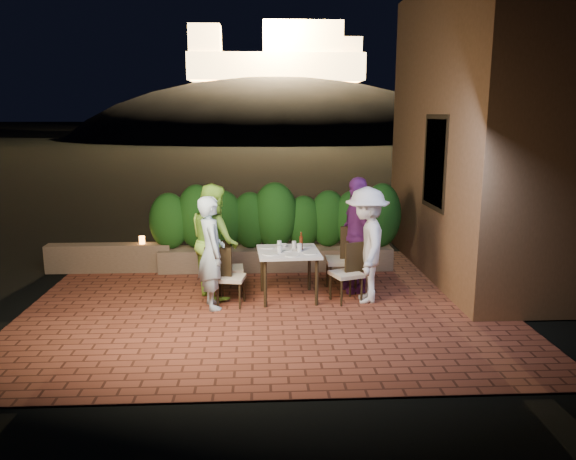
{
  "coord_description": "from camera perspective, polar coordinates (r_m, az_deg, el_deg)",
  "views": [
    {
      "loc": [
        -0.1,
        -7.6,
        2.78
      ],
      "look_at": [
        0.33,
        0.74,
        1.05
      ],
      "focal_mm": 35.0,
      "sensor_mm": 36.0,
      "label": 1
    }
  ],
  "objects": [
    {
      "name": "plate_se",
      "position": [
        8.78,
        1.72,
        -1.63
      ],
      "size": [
        0.22,
        0.22,
        0.01
      ],
      "primitive_type": "cylinder",
      "color": "white",
      "rests_on": "dining_table"
    },
    {
      "name": "hedge",
      "position": [
        10.07,
        -1.22,
        1.24
      ],
      "size": [
        4.0,
        0.7,
        1.1
      ],
      "primitive_type": null,
      "color": "#164412",
      "rests_on": "planter"
    },
    {
      "name": "chair_left_back",
      "position": [
        8.81,
        -5.9,
        -3.81
      ],
      "size": [
        0.42,
        0.42,
        0.87
      ],
      "primitive_type": null,
      "rotation": [
        0.0,
        0.0,
        0.05
      ],
      "color": "black",
      "rests_on": "ground"
    },
    {
      "name": "parapet_lamp",
      "position": [
        10.36,
        -14.61,
        -0.99
      ],
      "size": [
        0.1,
        0.1,
        0.14
      ],
      "primitive_type": "cylinder",
      "color": "orange",
      "rests_on": "parapet"
    },
    {
      "name": "diner_green",
      "position": [
        8.66,
        -7.49,
        -1.08
      ],
      "size": [
        0.94,
        1.05,
        1.76
      ],
      "primitive_type": "imported",
      "rotation": [
        0.0,
        0.0,
        1.97
      ],
      "color": "#92D843",
      "rests_on": "ground"
    },
    {
      "name": "glass_se",
      "position": [
        8.64,
        0.62,
        -1.5
      ],
      "size": [
        0.07,
        0.07,
        0.11
      ],
      "primitive_type": "cylinder",
      "color": "silver",
      "rests_on": "dining_table"
    },
    {
      "name": "plate_sw",
      "position": [
        8.69,
        -2.16,
        -1.77
      ],
      "size": [
        0.22,
        0.22,
        0.01
      ],
      "primitive_type": "cylinder",
      "color": "white",
      "rests_on": "dining_table"
    },
    {
      "name": "bowl",
      "position": [
        8.75,
        -0.6,
        -1.57
      ],
      "size": [
        0.18,
        0.18,
        0.04
      ],
      "primitive_type": "imported",
      "rotation": [
        0.0,
        0.0,
        -0.12
      ],
      "color": "white",
      "rests_on": "dining_table"
    },
    {
      "name": "plate_ne",
      "position": [
        8.35,
        2.22,
        -2.34
      ],
      "size": [
        0.21,
        0.21,
        0.01
      ],
      "primitive_type": "cylinder",
      "color": "white",
      "rests_on": "dining_table"
    },
    {
      "name": "building_wall",
      "position": [
        10.29,
        18.36,
        9.57
      ],
      "size": [
        1.6,
        5.0,
        5.0
      ],
      "primitive_type": "cube",
      "color": "brown",
      "rests_on": "ground"
    },
    {
      "name": "plate_front",
      "position": [
        8.2,
        0.41,
        -2.58
      ],
      "size": [
        0.21,
        0.21,
        0.01
      ],
      "primitive_type": "cylinder",
      "color": "white",
      "rests_on": "dining_table"
    },
    {
      "name": "glass_ne",
      "position": [
        8.44,
        1.18,
        -1.79
      ],
      "size": [
        0.07,
        0.07,
        0.12
      ],
      "primitive_type": "cylinder",
      "color": "silver",
      "rests_on": "dining_table"
    },
    {
      "name": "parapet",
      "position": [
        10.57,
        -17.7,
        -2.71
      ],
      "size": [
        2.2,
        0.3,
        0.5
      ],
      "primitive_type": "cube",
      "color": "brown",
      "rests_on": "ground"
    },
    {
      "name": "ground",
      "position": [
        8.1,
        -2.11,
        -8.52
      ],
      "size": [
        400.0,
        400.0,
        0.0
      ],
      "primitive_type": "plane",
      "color": "black",
      "rests_on": "ground"
    },
    {
      "name": "dining_table",
      "position": [
        8.59,
        0.03,
        -4.55
      ],
      "size": [
        0.97,
        0.97,
        0.75
      ],
      "primitive_type": null,
      "rotation": [
        0.0,
        0.0,
        0.06
      ],
      "color": "white",
      "rests_on": "ground"
    },
    {
      "name": "glass_sw",
      "position": [
        8.65,
        -0.88,
        -1.47
      ],
      "size": [
        0.07,
        0.07,
        0.12
      ],
      "primitive_type": "cylinder",
      "color": "silver",
      "rests_on": "dining_table"
    },
    {
      "name": "plate_nw",
      "position": [
        8.29,
        -1.81,
        -2.43
      ],
      "size": [
        0.23,
        0.23,
        0.01
      ],
      "primitive_type": "cylinder",
      "color": "white",
      "rests_on": "dining_table"
    },
    {
      "name": "diner_blue",
      "position": [
        8.16,
        -7.78,
        -2.28
      ],
      "size": [
        0.54,
        0.68,
        1.65
      ],
      "primitive_type": "imported",
      "rotation": [
        0.0,
        0.0,
        1.84
      ],
      "color": "#ACCBDD",
      "rests_on": "ground"
    },
    {
      "name": "fortress",
      "position": [
        68.07,
        -1.24,
        18.23
      ],
      "size": [
        26.0,
        8.0,
        8.0
      ],
      "primitive_type": null,
      "color": "#FFCC7A",
      "rests_on": "hill"
    },
    {
      "name": "terrace_floor",
      "position": [
        8.59,
        -2.16,
        -7.71
      ],
      "size": [
        7.0,
        6.0,
        0.15
      ],
      "primitive_type": "cube",
      "color": "brown",
      "rests_on": "ground"
    },
    {
      "name": "hill",
      "position": [
        67.97,
        -1.19,
        6.0
      ],
      "size": [
        52.0,
        40.0,
        22.0
      ],
      "primitive_type": "ellipsoid",
      "color": "black",
      "rests_on": "ground"
    },
    {
      "name": "beer_bottle",
      "position": [
        8.51,
        1.34,
        -1.14
      ],
      "size": [
        0.05,
        0.05,
        0.28
      ],
      "primitive_type": null,
      "color": "#4F1F0D",
      "rests_on": "dining_table"
    },
    {
      "name": "window_pane",
      "position": [
        9.59,
        14.86,
        6.65
      ],
      "size": [
        0.08,
        1.0,
        1.4
      ],
      "primitive_type": "cube",
      "color": "black",
      "rests_on": "building_wall"
    },
    {
      "name": "chair_right_front",
      "position": [
        8.47,
        5.95,
        -4.33
      ],
      "size": [
        0.54,
        0.54,
        0.9
      ],
      "primitive_type": null,
      "rotation": [
        0.0,
        0.0,
        3.5
      ],
      "color": "black",
      "rests_on": "ground"
    },
    {
      "name": "window_frame",
      "position": [
        9.59,
        14.8,
        6.66
      ],
      "size": [
        0.06,
        1.15,
        1.55
      ],
      "primitive_type": "cube",
      "color": "black",
      "rests_on": "building_wall"
    },
    {
      "name": "diner_purple",
      "position": [
        8.91,
        7.04,
        -0.46
      ],
      "size": [
        0.64,
        1.14,
        1.83
      ],
      "primitive_type": "imported",
      "rotation": [
        0.0,
        0.0,
        -1.39
      ],
      "color": "#6C287A",
      "rests_on": "ground"
    },
    {
      "name": "chair_right_back",
      "position": [
        8.96,
        5.46,
        -2.94
      ],
      "size": [
        0.49,
        0.49,
        1.05
      ],
      "primitive_type": null,
      "rotation": [
        0.0,
        0.0,
        3.14
      ],
      "color": "black",
      "rests_on": "ground"
    },
    {
      "name": "diner_white",
      "position": [
        8.44,
        7.98,
        -1.52
      ],
      "size": [
        0.75,
        1.18,
        1.73
      ],
      "primitive_type": "imported",
      "rotation": [
        0.0,
        0.0,
        -1.67
      ],
      "color": "white",
      "rests_on": "ground"
    },
    {
      "name": "planter",
      "position": [
        10.24,
        -1.2,
        -2.89
      ],
      "size": [
        4.2,
        0.55,
        0.4
      ],
      "primitive_type": "cube",
      "color": "brown",
      "rests_on": "ground"
    },
    {
      "name": "plate_centre",
      "position": [
        8.52,
        -0.19,
        -2.04
      ],
      "size": [
        0.2,
        0.2,
        0.01
      ],
      "primitive_type": "cylinder",
      "color": "white",
      "rests_on": "dining_table"
    },
    {
      "name": "glass_nw",
      "position": [
        8.36,
        -0.87,
        -1.95
      ],
      "size": [
        0.07,
        0.07,
        0.12
      ],
      "primitive_type": "cylinder",
      "color": "silver",
      "rests_on": "dining_table"
    },
    {
      "name": "chair_left_front",
      "position": [
        8.32,
        -5.85,
        -4.73
      ],
      "size": [
        0.46,
        0.46,
        0.87
      ],
      "primitive_type": null,
      "rotation": [
        0.0,
        0.0,
        -0.16
      ],
      "color": "black",
      "rests_on": "ground"
    }
  ]
}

